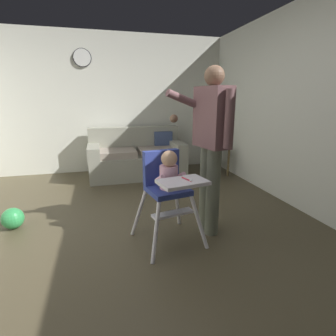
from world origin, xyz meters
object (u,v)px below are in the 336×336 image
(couch, at_px, (137,157))
(toy_ball, at_px, (13,218))
(high_chair, at_px, (168,180))
(side_table, at_px, (216,154))
(adult_standing, at_px, (211,143))
(sippy_cup, at_px, (218,144))
(wall_clock, at_px, (82,58))

(couch, height_order, toy_ball, couch)
(toy_ball, bearing_deg, high_chair, -23.66)
(side_table, bearing_deg, adult_standing, -116.73)
(sippy_cup, bearing_deg, high_chair, -125.66)
(couch, distance_m, sippy_cup, 1.50)
(toy_ball, height_order, wall_clock, wall_clock)
(couch, xyz_separation_m, high_chair, (-0.05, -2.40, 0.30))
(adult_standing, height_order, sippy_cup, adult_standing)
(couch, bearing_deg, wall_clock, -119.50)
(sippy_cup, height_order, wall_clock, wall_clock)
(adult_standing, distance_m, wall_clock, 3.26)
(high_chair, height_order, adult_standing, adult_standing)
(high_chair, distance_m, wall_clock, 3.31)
(couch, xyz_separation_m, wall_clock, (-0.84, 0.48, 1.73))
(couch, relative_size, high_chair, 1.82)
(couch, bearing_deg, toy_ball, -43.22)
(high_chair, xyz_separation_m, wall_clock, (-0.80, 2.88, 1.43))
(high_chair, distance_m, side_table, 2.55)
(couch, height_order, adult_standing, adult_standing)
(high_chair, bearing_deg, wall_clock, -175.37)
(adult_standing, distance_m, sippy_cup, 2.27)
(adult_standing, height_order, toy_ball, adult_standing)
(adult_standing, distance_m, side_table, 2.30)
(sippy_cup, bearing_deg, toy_ball, -155.52)
(adult_standing, height_order, wall_clock, wall_clock)
(high_chair, height_order, wall_clock, wall_clock)
(adult_standing, relative_size, sippy_cup, 16.73)
(high_chair, xyz_separation_m, adult_standing, (0.46, 0.09, 0.32))
(couch, relative_size, wall_clock, 5.36)
(couch, height_order, wall_clock, wall_clock)
(adult_standing, distance_m, toy_ball, 2.27)
(toy_ball, distance_m, wall_clock, 3.03)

